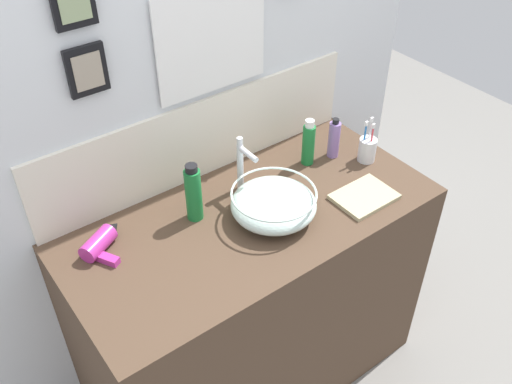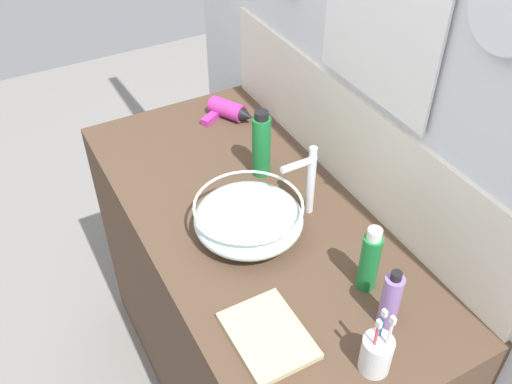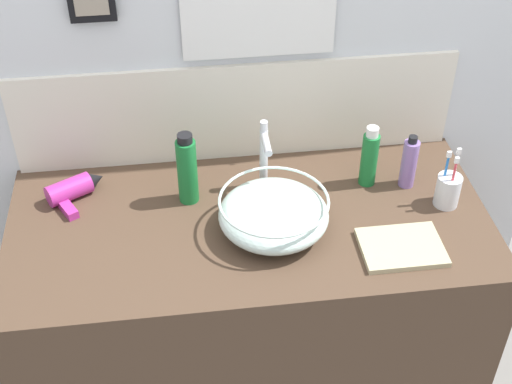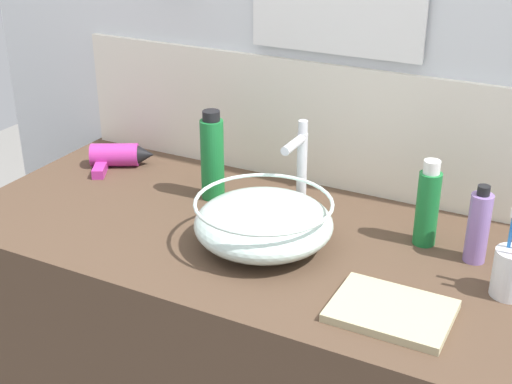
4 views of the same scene
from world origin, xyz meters
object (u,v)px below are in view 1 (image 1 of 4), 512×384
at_px(glass_bowl_sink, 274,204).
at_px(hair_drier, 102,242).
at_px(faucet, 242,162).
at_px(soap_dispenser, 193,193).
at_px(spray_bottle, 308,143).
at_px(toothbrush_cup, 367,149).
at_px(hand_towel, 364,197).
at_px(shampoo_bottle, 334,139).

distance_m(glass_bowl_sink, hair_drier, 0.58).
distance_m(faucet, soap_dispenser, 0.22).
relative_size(faucet, spray_bottle, 1.15).
bearing_deg(spray_bottle, toothbrush_cup, -31.90).
distance_m(faucet, spray_bottle, 0.31).
height_order(glass_bowl_sink, hand_towel, glass_bowl_sink).
xyz_separation_m(hair_drier, shampoo_bottle, (0.96, -0.06, 0.05)).
height_order(glass_bowl_sink, shampoo_bottle, shampoo_bottle).
bearing_deg(glass_bowl_sink, shampoo_bottle, 19.45).
relative_size(hair_drier, toothbrush_cup, 0.98).
xyz_separation_m(spray_bottle, hand_towel, (0.02, -0.29, -0.08)).
bearing_deg(shampoo_bottle, spray_bottle, 168.04).
bearing_deg(faucet, spray_bottle, -2.51).
height_order(hair_drier, shampoo_bottle, shampoo_bottle).
bearing_deg(hair_drier, glass_bowl_sink, -21.18).
relative_size(shampoo_bottle, soap_dispenser, 0.76).
bearing_deg(faucet, hand_towel, -43.28).
height_order(faucet, spray_bottle, faucet).
bearing_deg(hand_towel, hair_drier, 159.08).
xyz_separation_m(hair_drier, soap_dispenser, (0.32, -0.05, 0.08)).
height_order(faucet, hand_towel, faucet).
bearing_deg(hair_drier, spray_bottle, -2.72).
xyz_separation_m(shampoo_bottle, hand_towel, (-0.09, -0.27, -0.07)).
bearing_deg(faucet, shampoo_bottle, -5.10).
height_order(toothbrush_cup, hand_towel, toothbrush_cup).
bearing_deg(hair_drier, toothbrush_cup, -8.88).
bearing_deg(soap_dispenser, spray_bottle, 1.16).
relative_size(faucet, hair_drier, 1.24).
bearing_deg(glass_bowl_sink, spray_bottle, 29.35).
height_order(glass_bowl_sink, spray_bottle, spray_bottle).
bearing_deg(hair_drier, soap_dispenser, -8.90).
distance_m(hair_drier, soap_dispenser, 0.34).
height_order(spray_bottle, hand_towel, spray_bottle).
distance_m(hair_drier, spray_bottle, 0.85).
relative_size(faucet, shampoo_bottle, 1.32).
xyz_separation_m(faucet, shampoo_bottle, (0.42, -0.04, -0.05)).
relative_size(toothbrush_cup, spray_bottle, 0.95).
distance_m(glass_bowl_sink, faucet, 0.20).
height_order(toothbrush_cup, spray_bottle, spray_bottle).
bearing_deg(faucet, hair_drier, 177.16).
xyz_separation_m(faucet, soap_dispenser, (-0.22, -0.02, -0.02)).
distance_m(toothbrush_cup, shampoo_bottle, 0.13).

